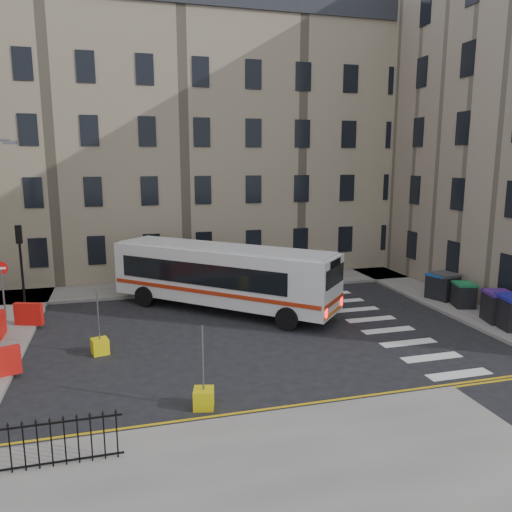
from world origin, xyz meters
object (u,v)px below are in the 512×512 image
bollard_yellow (100,346)px  bollard_chevron (204,398)px  wheelie_bin_b (498,306)px  wheelie_bin_d (444,286)px  bus (222,274)px  wheelie_bin_c (464,295)px  wheelie_bin_e (440,286)px

bollard_yellow → bollard_chevron: size_ratio=1.00×
wheelie_bin_b → wheelie_bin_d: 3.88m
wheelie_bin_b → wheelie_bin_d: bearing=104.7°
bus → wheelie_bin_c: bus is taller
wheelie_bin_e → wheelie_bin_d: bearing=-75.1°
wheelie_bin_c → bollard_chevron: bearing=-138.7°
bus → wheelie_bin_d: size_ratio=6.90×
bus → wheelie_bin_b: bus is taller
wheelie_bin_e → bollard_chevron: wheelie_bin_e is taller
bus → bollard_chevron: size_ratio=17.10×
wheelie_bin_c → wheelie_bin_e: bearing=114.0°
wheelie_bin_c → wheelie_bin_e: 1.66m
bollard_yellow → wheelie_bin_c: bearing=4.3°
wheelie_bin_e → bollard_chevron: 16.26m
wheelie_bin_b → bollard_yellow: (-17.31, 1.12, -0.56)m
wheelie_bin_d → wheelie_bin_e: wheelie_bin_d is taller
wheelie_bin_e → bollard_yellow: (-17.15, -2.95, -0.52)m
wheelie_bin_b → bollard_chevron: bearing=-149.0°
wheelie_bin_d → bollard_chevron: 16.29m
bus → wheelie_bin_c: size_ratio=7.70×
bus → wheelie_bin_b: bearing=-72.8°
wheelie_bin_c → bollard_yellow: wheelie_bin_c is taller
bollard_chevron → wheelie_bin_b: bearing=16.5°
wheelie_bin_b → bollard_yellow: size_ratio=2.52×
wheelie_bin_c → bus: bearing=-178.6°
bus → wheelie_bin_c: bearing=-62.3°
wheelie_bin_e → bollard_chevron: bearing=-172.1°
wheelie_bin_c → wheelie_bin_e: (-0.22, 1.65, 0.06)m
bollard_yellow → bollard_chevron: (3.16, -5.31, 0.00)m
wheelie_bin_c → wheelie_bin_d: bearing=109.3°
wheelie_bin_b → bollard_chevron: size_ratio=2.52×
wheelie_bin_d → wheelie_bin_e: size_ratio=0.98×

